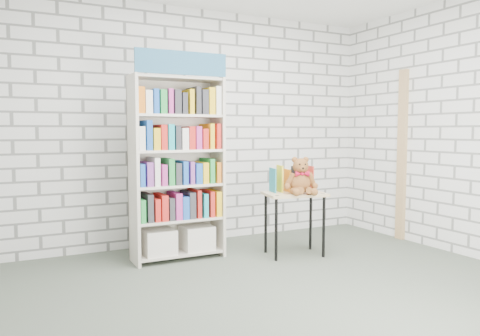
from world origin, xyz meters
name	(u,v)px	position (x,y,z in m)	size (l,w,h in m)	color
ground	(293,288)	(0.00, 0.00, 0.00)	(4.50, 4.50, 0.00)	#485144
room_shell	(295,79)	(0.00, 0.00, 1.78)	(4.52, 4.02, 2.81)	silver
bookshelf	(177,167)	(-0.56, 1.36, 0.98)	(0.95, 0.37, 2.14)	beige
display_table	(294,201)	(0.62, 0.91, 0.59)	(0.71, 0.56, 0.68)	tan
table_books	(291,180)	(0.64, 1.01, 0.82)	(0.47, 0.28, 0.26)	teal
teddy_bear	(301,179)	(0.63, 0.80, 0.84)	(0.36, 0.35, 0.39)	brown
door_trim	(402,155)	(2.23, 0.95, 1.05)	(0.05, 0.12, 2.10)	tan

